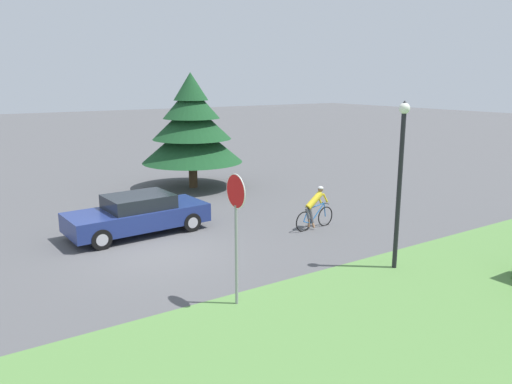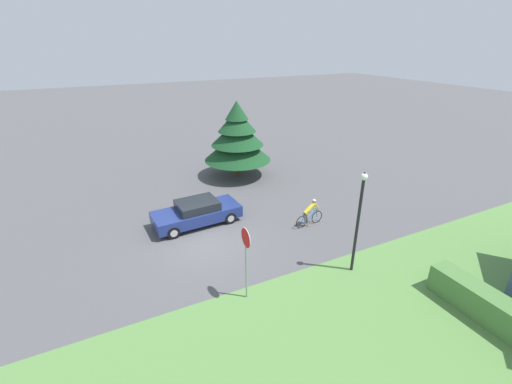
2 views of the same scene
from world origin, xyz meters
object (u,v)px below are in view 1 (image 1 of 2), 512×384
(stop_sign, at_px, (236,212))
(street_lamp, at_px, (400,168))
(cyclist, at_px, (315,209))
(sedan_left_lane, at_px, (138,214))
(conifer_tall_near, at_px, (192,128))

(stop_sign, xyz_separation_m, street_lamp, (0.45, 4.85, 0.59))
(cyclist, relative_size, stop_sign, 0.58)
(sedan_left_lane, distance_m, stop_sign, 6.69)
(cyclist, bearing_deg, stop_sign, -151.19)
(cyclist, xyz_separation_m, conifer_tall_near, (-8.50, -0.49, 2.15))
(stop_sign, distance_m, street_lamp, 4.90)
(stop_sign, xyz_separation_m, conifer_tall_near, (-12.16, 4.91, 0.65))
(stop_sign, bearing_deg, cyclist, -55.62)
(sedan_left_lane, relative_size, street_lamp, 1.03)
(cyclist, height_order, conifer_tall_near, conifer_tall_near)
(sedan_left_lane, relative_size, conifer_tall_near, 0.87)
(cyclist, relative_size, conifer_tall_near, 0.33)
(cyclist, xyz_separation_m, street_lamp, (4.11, -0.56, 2.10))
(street_lamp, bearing_deg, stop_sign, -95.31)
(sedan_left_lane, height_order, stop_sign, stop_sign)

